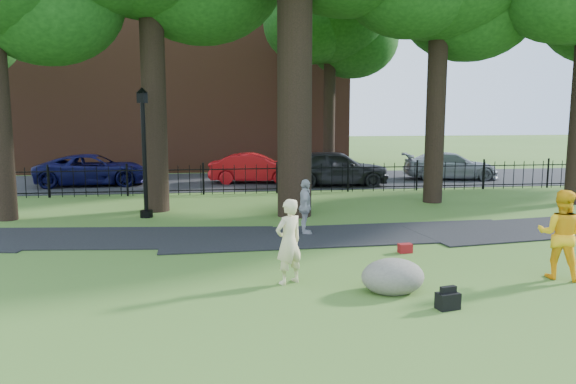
{
  "coord_description": "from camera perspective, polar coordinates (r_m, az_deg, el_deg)",
  "views": [
    {
      "loc": [
        -2.59,
        -10.77,
        3.43
      ],
      "look_at": [
        -0.88,
        2.0,
        1.53
      ],
      "focal_mm": 35.0,
      "sensor_mm": 36.0,
      "label": 1
    }
  ],
  "objects": [
    {
      "name": "ground",
      "position": [
        11.6,
        5.69,
        -8.85
      ],
      "size": [
        120.0,
        120.0,
        0.0
      ],
      "primitive_type": "plane",
      "color": "#426B25",
      "rests_on": "ground"
    },
    {
      "name": "footpath",
      "position": [
        15.49,
        5.99,
        -4.44
      ],
      "size": [
        36.07,
        3.85,
        0.03
      ],
      "primitive_type": "cube",
      "rotation": [
        0.0,
        0.0,
        0.03
      ],
      "color": "black",
      "rests_on": "ground"
    },
    {
      "name": "street",
      "position": [
        27.12,
        -2.08,
        1.13
      ],
      "size": [
        80.0,
        7.0,
        0.02
      ],
      "primitive_type": "cube",
      "color": "black",
      "rests_on": "ground"
    },
    {
      "name": "iron_fence",
      "position": [
        23.09,
        -1.13,
        1.36
      ],
      "size": [
        44.0,
        0.04,
        1.2
      ],
      "color": "black",
      "rests_on": "ground"
    },
    {
      "name": "brick_building",
      "position": [
        34.9,
        -10.16,
        12.5
      ],
      "size": [
        18.0,
        8.0,
        12.0
      ],
      "primitive_type": "cube",
      "color": "brown",
      "rests_on": "ground"
    },
    {
      "name": "woman",
      "position": [
        11.09,
        0.07,
        -5.05
      ],
      "size": [
        0.74,
        0.67,
        1.7
      ],
      "primitive_type": "imported",
      "rotation": [
        0.0,
        0.0,
        3.69
      ],
      "color": "beige",
      "rests_on": "ground"
    },
    {
      "name": "man",
      "position": [
        12.7,
        25.96,
        -3.89
      ],
      "size": [
        1.13,
        1.08,
        1.83
      ],
      "primitive_type": "imported",
      "rotation": [
        0.0,
        0.0,
        2.52
      ],
      "color": "yellow",
      "rests_on": "ground"
    },
    {
      "name": "pedestrian",
      "position": [
        15.42,
        1.77,
        -1.54
      ],
      "size": [
        0.45,
        0.93,
        1.54
      ],
      "primitive_type": "imported",
      "rotation": [
        0.0,
        0.0,
        1.49
      ],
      "color": "#ABAAAF",
      "rests_on": "ground"
    },
    {
      "name": "boulder",
      "position": [
        10.89,
        10.6,
        -8.17
      ],
      "size": [
        1.45,
        1.28,
        0.7
      ],
      "primitive_type": "ellipsoid",
      "rotation": [
        0.0,
        0.0,
        -0.37
      ],
      "color": "#5C564D",
      "rests_on": "ground"
    },
    {
      "name": "lamppost",
      "position": [
        18.31,
        -14.39,
        3.71
      ],
      "size": [
        0.41,
        0.41,
        4.11
      ],
      "rotation": [
        0.0,
        0.0,
        -0.4
      ],
      "color": "black",
      "rests_on": "ground"
    },
    {
      "name": "backpack",
      "position": [
        10.28,
        15.92,
        -10.59
      ],
      "size": [
        0.43,
        0.32,
        0.29
      ],
      "primitive_type": "cube",
      "rotation": [
        0.0,
        0.0,
        0.21
      ],
      "color": "black",
      "rests_on": "ground"
    },
    {
      "name": "red_bag",
      "position": [
        13.89,
        11.81,
        -5.62
      ],
      "size": [
        0.34,
        0.23,
        0.22
      ],
      "primitive_type": "cube",
      "rotation": [
        0.0,
        0.0,
        0.08
      ],
      "color": "maroon",
      "rests_on": "ground"
    },
    {
      "name": "red_sedan",
      "position": [
        26.29,
        -3.41,
        2.41
      ],
      "size": [
        4.35,
        1.98,
        1.38
      ],
      "primitive_type": "imported",
      "rotation": [
        0.0,
        0.0,
        1.45
      ],
      "color": "#B70E12",
      "rests_on": "ground"
    },
    {
      "name": "navy_van",
      "position": [
        26.96,
        -19.1,
        2.14
      ],
      "size": [
        5.17,
        2.57,
        1.41
      ],
      "primitive_type": "imported",
      "rotation": [
        0.0,
        0.0,
        1.62
      ],
      "color": "#0C0C3C",
      "rests_on": "ground"
    },
    {
      "name": "grey_car",
      "position": [
        25.44,
        4.83,
        2.48
      ],
      "size": [
        4.93,
        2.33,
        1.63
      ],
      "primitive_type": "imported",
      "rotation": [
        0.0,
        0.0,
        1.48
      ],
      "color": "black",
      "rests_on": "ground"
    },
    {
      "name": "silver_car",
      "position": [
        28.8,
        16.16,
        2.56
      ],
      "size": [
        4.78,
        2.44,
        1.33
      ],
      "primitive_type": "imported",
      "rotation": [
        0.0,
        0.0,
        1.44
      ],
      "color": "gray",
      "rests_on": "ground"
    }
  ]
}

